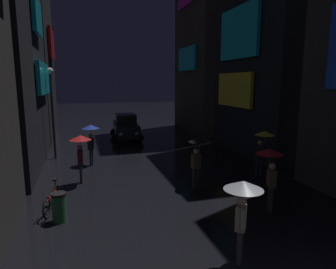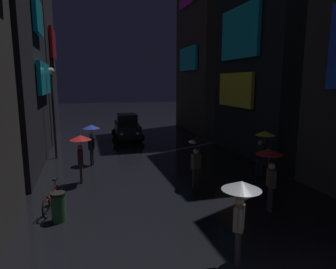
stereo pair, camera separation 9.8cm
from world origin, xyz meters
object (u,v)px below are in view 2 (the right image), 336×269
(streetlamp_left_far, at_px, (53,102))
(pedestrian_far_right_blue, at_px, (91,133))
(pedestrian_near_crossing_red, at_px, (270,162))
(pedestrian_midstreet_left_yellow, at_px, (263,141))
(pedestrian_midstreet_centre_clear, at_px, (241,199))
(car_distant, at_px, (127,127))
(bicycle_parked_at_storefront, at_px, (51,200))
(pedestrian_foreground_left_red, at_px, (81,145))
(trash_bin, at_px, (59,207))
(pedestrian_foreground_right_black, at_px, (198,148))

(streetlamp_left_far, bearing_deg, pedestrian_far_right_blue, -45.36)
(pedestrian_near_crossing_red, height_order, pedestrian_midstreet_left_yellow, same)
(pedestrian_midstreet_centre_clear, height_order, car_distant, pedestrian_midstreet_centre_clear)
(car_distant, relative_size, streetlamp_left_far, 0.84)
(pedestrian_midstreet_centre_clear, bearing_deg, pedestrian_far_right_blue, 106.77)
(pedestrian_midstreet_left_yellow, xyz_separation_m, bicycle_parked_at_storefront, (-9.00, -1.34, -1.28))
(pedestrian_foreground_left_red, relative_size, bicycle_parked_at_storefront, 1.18)
(car_distant, height_order, trash_bin, car_distant)
(pedestrian_midstreet_centre_clear, height_order, trash_bin, pedestrian_midstreet_centre_clear)
(pedestrian_midstreet_left_yellow, relative_size, streetlamp_left_far, 0.42)
(pedestrian_midstreet_left_yellow, xyz_separation_m, pedestrian_foreground_left_red, (-7.99, 1.22, 0.00))
(pedestrian_midstreet_centre_clear, distance_m, trash_bin, 5.71)
(pedestrian_near_crossing_red, relative_size, pedestrian_foreground_right_black, 1.00)
(pedestrian_foreground_right_black, bearing_deg, bicycle_parked_at_storefront, -172.69)
(pedestrian_midstreet_left_yellow, bearing_deg, streetlamp_left_far, 147.08)
(pedestrian_foreground_left_red, height_order, bicycle_parked_at_storefront, pedestrian_foreground_left_red)
(bicycle_parked_at_storefront, xyz_separation_m, trash_bin, (0.30, -0.89, 0.08))
(pedestrian_near_crossing_red, bearing_deg, bicycle_parked_at_storefront, 164.70)
(pedestrian_foreground_left_red, bearing_deg, pedestrian_near_crossing_red, -36.47)
(pedestrian_midstreet_left_yellow, bearing_deg, pedestrian_midstreet_centre_clear, -127.29)
(pedestrian_midstreet_left_yellow, height_order, car_distant, pedestrian_midstreet_left_yellow)
(pedestrian_foreground_right_black, bearing_deg, pedestrian_midstreet_left_yellow, 10.33)
(pedestrian_far_right_blue, distance_m, streetlamp_left_far, 3.16)
(pedestrian_near_crossing_red, bearing_deg, pedestrian_midstreet_left_yellow, 59.66)
(pedestrian_midstreet_centre_clear, relative_size, pedestrian_foreground_right_black, 1.00)
(pedestrian_midstreet_left_yellow, xyz_separation_m, car_distant, (-4.69, 10.69, -0.74))
(pedestrian_foreground_left_red, xyz_separation_m, trash_bin, (-0.71, -3.45, -1.20))
(pedestrian_foreground_right_black, distance_m, pedestrian_foreground_left_red, 4.93)
(pedestrian_foreground_left_red, relative_size, trash_bin, 2.28)
(pedestrian_midstreet_left_yellow, distance_m, pedestrian_far_right_blue, 8.53)
(bicycle_parked_at_storefront, bearing_deg, pedestrian_foreground_left_red, 68.50)
(pedestrian_midstreet_left_yellow, bearing_deg, pedestrian_near_crossing_red, -120.34)
(pedestrian_foreground_right_black, height_order, streetlamp_left_far, streetlamp_left_far)
(streetlamp_left_far, bearing_deg, pedestrian_foreground_right_black, -48.28)
(streetlamp_left_far, bearing_deg, car_distant, 44.32)
(pedestrian_foreground_left_red, height_order, streetlamp_left_far, streetlamp_left_far)
(pedestrian_midstreet_centre_clear, distance_m, pedestrian_far_right_blue, 10.42)
(streetlamp_left_far, bearing_deg, pedestrian_foreground_left_red, -73.87)
(bicycle_parked_at_storefront, bearing_deg, pedestrian_midstreet_left_yellow, 8.46)
(pedestrian_foreground_right_black, relative_size, trash_bin, 2.28)
(pedestrian_midstreet_centre_clear, bearing_deg, pedestrian_near_crossing_red, 45.42)
(pedestrian_far_right_blue, relative_size, trash_bin, 2.28)
(pedestrian_foreground_left_red, bearing_deg, trash_bin, -101.62)
(pedestrian_foreground_right_black, height_order, pedestrian_foreground_left_red, same)
(bicycle_parked_at_storefront, bearing_deg, pedestrian_near_crossing_red, -15.30)
(pedestrian_near_crossing_red, relative_size, trash_bin, 2.28)
(pedestrian_foreground_left_red, relative_size, streetlamp_left_far, 0.42)
(pedestrian_midstreet_left_yellow, bearing_deg, pedestrian_foreground_left_red, 171.36)
(pedestrian_foreground_left_red, relative_size, car_distant, 0.50)
(pedestrian_near_crossing_red, xyz_separation_m, pedestrian_midstreet_centre_clear, (-2.54, -2.58, 0.00))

